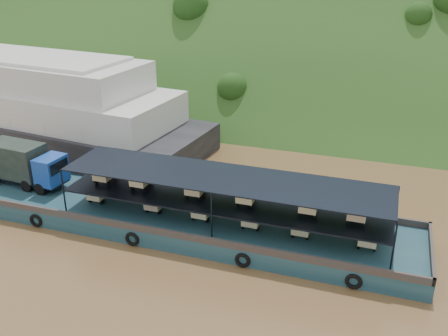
% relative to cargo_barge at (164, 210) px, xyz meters
% --- Properties ---
extents(ground, '(160.00, 160.00, 0.00)m').
position_rel_cargo_barge_xyz_m(ground, '(5.25, 1.41, -1.16)').
color(ground, brown).
rests_on(ground, ground).
extents(hillside, '(140.00, 39.60, 39.60)m').
position_rel_cargo_barge_xyz_m(hillside, '(5.25, 37.41, -1.16)').
color(hillside, '#1E3D16').
rests_on(hillside, ground).
extents(cargo_barge, '(35.00, 7.18, 4.67)m').
position_rel_cargo_barge_xyz_m(cargo_barge, '(0.00, 0.00, 0.00)').
color(cargo_barge, '#133744').
rests_on(cargo_barge, ground).
extents(passenger_ferry, '(45.65, 15.97, 9.05)m').
position_rel_cargo_barge_xyz_m(passenger_ferry, '(-24.07, 13.24, 2.76)').
color(passenger_ferry, black).
rests_on(passenger_ferry, ground).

